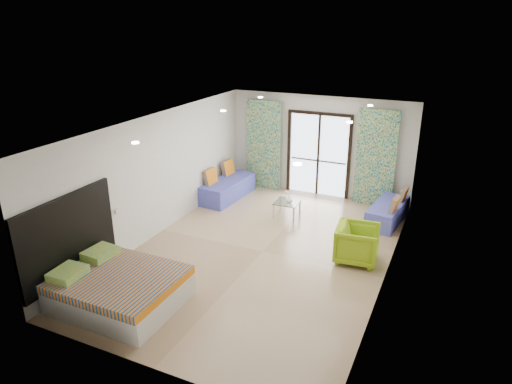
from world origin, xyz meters
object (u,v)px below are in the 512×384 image
at_px(bed, 118,288).
at_px(armchair, 357,242).
at_px(coffee_table, 287,203).
at_px(daybed_left, 227,188).
at_px(daybed_right, 388,212).

distance_m(bed, armchair, 4.59).
bearing_deg(coffee_table, armchair, -35.64).
relative_size(bed, daybed_left, 1.06).
distance_m(daybed_left, coffee_table, 1.99).
xyz_separation_m(coffee_table, armchair, (2.05, -1.47, 0.07)).
height_order(daybed_left, coffee_table, daybed_left).
relative_size(bed, coffee_table, 2.97).
relative_size(daybed_left, coffee_table, 2.81).
xyz_separation_m(daybed_left, coffee_table, (1.92, -0.50, 0.06)).
xyz_separation_m(bed, armchair, (3.34, 3.14, 0.13)).
distance_m(coffee_table, armchair, 2.53).
relative_size(bed, armchair, 2.40).
bearing_deg(coffee_table, daybed_left, 165.36).
distance_m(bed, daybed_left, 5.16).
bearing_deg(coffee_table, daybed_right, 17.25).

